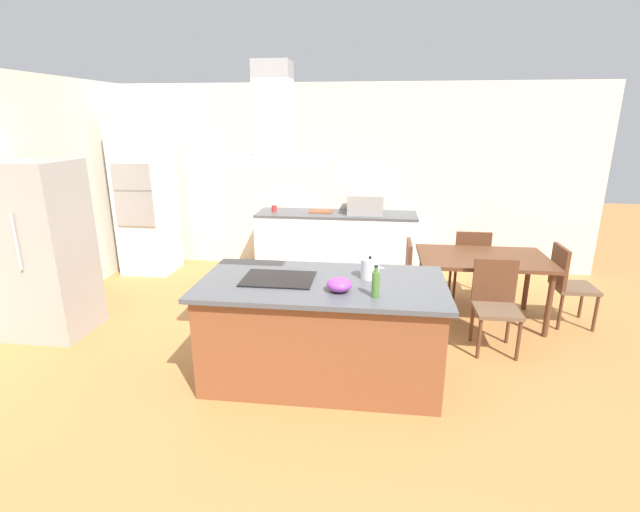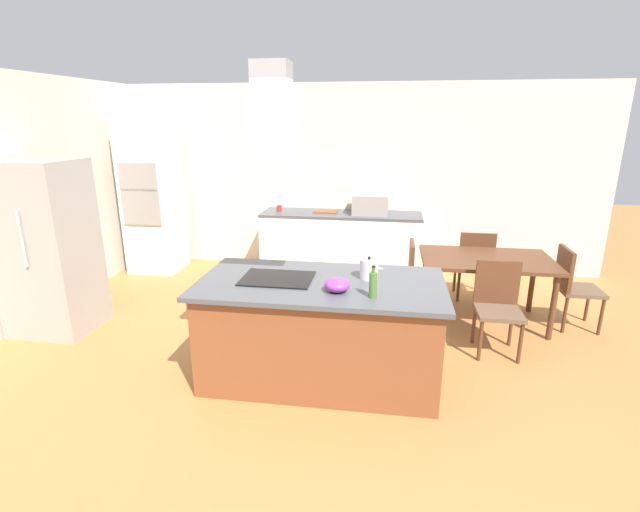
# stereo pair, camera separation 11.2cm
# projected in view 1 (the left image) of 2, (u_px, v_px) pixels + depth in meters

# --- Properties ---
(ground) EXTENTS (16.00, 16.00, 0.00)m
(ground) POSITION_uv_depth(u_px,v_px,m) (337.00, 309.00, 5.54)
(ground) COLOR #AD753D
(wall_back) EXTENTS (7.20, 0.10, 2.70)m
(wall_back) POSITION_uv_depth(u_px,v_px,m) (348.00, 179.00, 6.81)
(wall_back) COLOR beige
(wall_back) RESTS_ON ground
(wall_left) EXTENTS (0.10, 8.80, 2.70)m
(wall_left) POSITION_uv_depth(u_px,v_px,m) (24.00, 199.00, 5.08)
(wall_left) COLOR beige
(wall_left) RESTS_ON ground
(kitchen_island) EXTENTS (2.07, 1.07, 0.90)m
(kitchen_island) POSITION_uv_depth(u_px,v_px,m) (322.00, 330.00, 3.99)
(kitchen_island) COLOR brown
(kitchen_island) RESTS_ON ground
(cooktop) EXTENTS (0.60, 0.44, 0.01)m
(cooktop) POSITION_uv_depth(u_px,v_px,m) (278.00, 279.00, 3.90)
(cooktop) COLOR black
(cooktop) RESTS_ON kitchen_island
(tea_kettle) EXTENTS (0.21, 0.16, 0.20)m
(tea_kettle) POSITION_uv_depth(u_px,v_px,m) (370.00, 268.00, 3.91)
(tea_kettle) COLOR silver
(tea_kettle) RESTS_ON kitchen_island
(olive_oil_bottle) EXTENTS (0.06, 0.06, 0.25)m
(olive_oil_bottle) POSITION_uv_depth(u_px,v_px,m) (376.00, 284.00, 3.49)
(olive_oil_bottle) COLOR #47722D
(olive_oil_bottle) RESTS_ON kitchen_island
(mixing_bowl) EXTENTS (0.20, 0.20, 0.11)m
(mixing_bowl) POSITION_uv_depth(u_px,v_px,m) (339.00, 285.00, 3.62)
(mixing_bowl) COLOR purple
(mixing_bowl) RESTS_ON kitchen_island
(back_counter) EXTENTS (2.30, 0.62, 0.90)m
(back_counter) POSITION_uv_depth(u_px,v_px,m) (336.00, 243.00, 6.74)
(back_counter) COLOR white
(back_counter) RESTS_ON ground
(countertop_microwave) EXTENTS (0.50, 0.38, 0.28)m
(countertop_microwave) POSITION_uv_depth(u_px,v_px,m) (365.00, 204.00, 6.52)
(countertop_microwave) COLOR #9E9993
(countertop_microwave) RESTS_ON back_counter
(coffee_mug_red) EXTENTS (0.08, 0.08, 0.09)m
(coffee_mug_red) POSITION_uv_depth(u_px,v_px,m) (274.00, 208.00, 6.71)
(coffee_mug_red) COLOR red
(coffee_mug_red) RESTS_ON back_counter
(cutting_board) EXTENTS (0.34, 0.24, 0.02)m
(cutting_board) POSITION_uv_depth(u_px,v_px,m) (321.00, 211.00, 6.68)
(cutting_board) COLOR brown
(cutting_board) RESTS_ON back_counter
(wall_oven_stack) EXTENTS (0.70, 0.66, 2.20)m
(wall_oven_stack) POSITION_uv_depth(u_px,v_px,m) (145.00, 198.00, 6.65)
(wall_oven_stack) COLOR white
(wall_oven_stack) RESTS_ON ground
(refrigerator) EXTENTS (0.80, 0.73, 1.82)m
(refrigerator) POSITION_uv_depth(u_px,v_px,m) (42.00, 250.00, 4.73)
(refrigerator) COLOR #9E9993
(refrigerator) RESTS_ON ground
(dining_table) EXTENTS (1.40, 0.90, 0.75)m
(dining_table) POSITION_uv_depth(u_px,v_px,m) (483.00, 264.00, 5.09)
(dining_table) COLOR #59331E
(dining_table) RESTS_ON ground
(chair_facing_island) EXTENTS (0.42, 0.42, 0.89)m
(chair_facing_island) POSITION_uv_depth(u_px,v_px,m) (495.00, 299.00, 4.50)
(chair_facing_island) COLOR brown
(chair_facing_island) RESTS_ON ground
(chair_at_left_end) EXTENTS (0.42, 0.42, 0.89)m
(chair_at_left_end) POSITION_uv_depth(u_px,v_px,m) (398.00, 274.00, 5.24)
(chair_at_left_end) COLOR brown
(chair_at_left_end) RESTS_ON ground
(chair_facing_back_wall) EXTENTS (0.42, 0.42, 0.89)m
(chair_facing_back_wall) POSITION_uv_depth(u_px,v_px,m) (470.00, 260.00, 5.76)
(chair_facing_back_wall) COLOR brown
(chair_facing_back_wall) RESTS_ON ground
(chair_at_right_end) EXTENTS (0.42, 0.42, 0.89)m
(chair_at_right_end) POSITION_uv_depth(u_px,v_px,m) (567.00, 280.00, 5.02)
(chair_at_right_end) COLOR brown
(chair_at_right_end) RESTS_ON ground
(range_hood) EXTENTS (0.90, 0.55, 0.78)m
(range_hood) POSITION_uv_depth(u_px,v_px,m) (274.00, 134.00, 3.55)
(range_hood) COLOR #ADADB2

